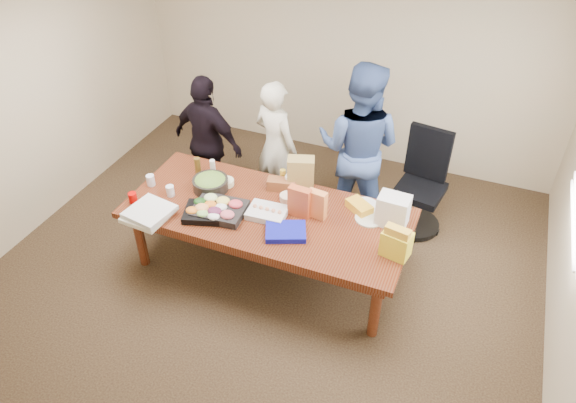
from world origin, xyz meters
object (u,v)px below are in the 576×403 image
at_px(sheet_cake, 267,213).
at_px(salad_bowl, 211,184).
at_px(person_right, 359,148).
at_px(office_chair, 420,187).
at_px(person_center, 276,146).
at_px(conference_table, 268,240).

xyz_separation_m(sheet_cake, salad_bowl, (-0.72, 0.18, 0.03)).
height_order(person_right, sheet_cake, person_right).
bearing_deg(office_chair, sheet_cake, -125.61).
distance_m(person_right, sheet_cake, 1.32).
height_order(person_center, sheet_cake, person_center).
distance_m(office_chair, person_right, 0.82).
height_order(conference_table, sheet_cake, sheet_cake).
bearing_deg(salad_bowl, office_chair, 29.18).
distance_m(conference_table, office_chair, 1.79).
bearing_deg(office_chair, conference_table, -127.49).
bearing_deg(sheet_cake, person_center, 105.69).
height_order(person_center, salad_bowl, person_center).
xyz_separation_m(person_right, sheet_cake, (-0.56, -1.18, -0.19)).
distance_m(office_chair, sheet_cake, 1.82).
bearing_deg(person_right, person_center, 4.74).
xyz_separation_m(office_chair, person_right, (-0.71, -0.10, 0.40)).
bearing_deg(salad_bowl, person_right, 38.23).
relative_size(conference_table, salad_bowl, 7.60).
height_order(conference_table, office_chair, office_chair).
xyz_separation_m(office_chair, sheet_cake, (-1.27, -1.29, 0.21)).
bearing_deg(conference_table, person_center, 108.84).
xyz_separation_m(person_center, salad_bowl, (-0.33, -0.95, 0.01)).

